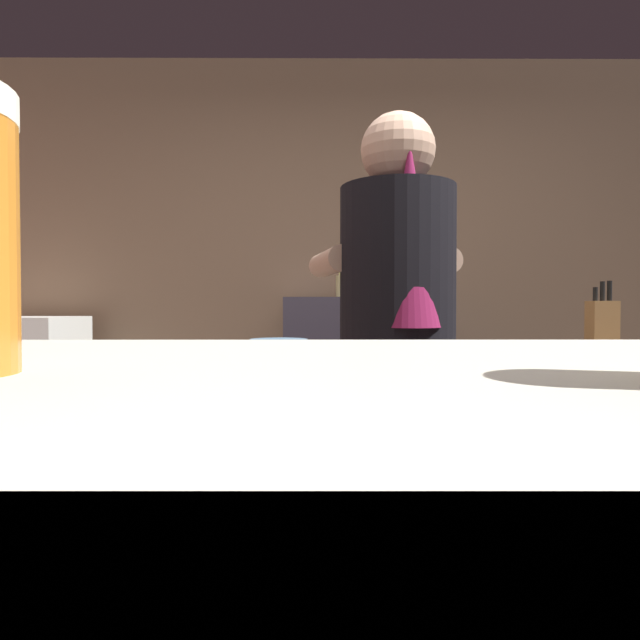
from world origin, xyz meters
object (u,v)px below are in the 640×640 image
object	(u,v)px
knife_block	(602,325)
bottle_olive_oil	(341,285)
mini_fridge	(15,408)
mixing_bowl	(279,347)
bottle_soy	(406,281)
chefs_knife	(456,353)
bartender	(398,352)
bottle_vinegar	(403,282)

from	to	relation	value
knife_block	bottle_olive_oil	bearing A→B (deg)	128.29
mini_fridge	mixing_bowl	xyz separation A→B (m)	(1.59, -1.12, 0.43)
bottle_soy	mixing_bowl	bearing A→B (deg)	-116.99
knife_block	mixing_bowl	distance (m)	1.27
chefs_knife	bartender	bearing A→B (deg)	-129.13
bottle_soy	bottle_vinegar	world-z (taller)	bottle_soy
mixing_bowl	bottle_olive_oil	world-z (taller)	bottle_olive_oil
chefs_knife	bottle_olive_oil	distance (m)	1.42
chefs_knife	bottle_olive_oil	world-z (taller)	bottle_olive_oil
bottle_soy	mini_fridge	bearing A→B (deg)	-173.84
mini_fridge	chefs_knife	size ratio (longest dim) A/B	4.38
bartender	chefs_knife	bearing A→B (deg)	-45.28
knife_block	mixing_bowl	xyz separation A→B (m)	(-1.26, -0.13, -0.08)
mixing_bowl	chefs_knife	distance (m)	0.66
chefs_knife	bottle_soy	bearing A→B (deg)	83.83
bartender	chefs_knife	xyz separation A→B (m)	(0.28, 0.41, -0.04)
knife_block	mixing_bowl	world-z (taller)	knife_block
mini_fridge	mixing_bowl	size ratio (longest dim) A/B	4.93
bartender	knife_block	xyz separation A→B (m)	(0.88, 0.52, 0.06)
mini_fridge	bottle_vinegar	bearing A→B (deg)	4.04
chefs_knife	mixing_bowl	bearing A→B (deg)	177.03
chefs_knife	bottle_soy	xyz separation A→B (m)	(0.03, 1.34, 0.33)
bartender	bottle_soy	distance (m)	1.80
mini_fridge	knife_block	xyz separation A→B (m)	(2.85, -0.98, 0.51)
bottle_olive_oil	bottle_soy	world-z (taller)	bottle_soy
bartender	bottle_vinegar	size ratio (longest dim) A/B	7.07
knife_block	bottle_olive_oil	distance (m)	1.58
bartender	bottle_olive_oil	size ratio (longest dim) A/B	8.30
mixing_bowl	mini_fridge	bearing A→B (deg)	145.01
bottle_vinegar	bottle_soy	bearing A→B (deg)	69.96
bartender	bottle_olive_oil	bearing A→B (deg)	-7.87
knife_block	bottle_olive_oil	world-z (taller)	bottle_olive_oil
bottle_soy	bottle_vinegar	size ratio (longest dim) A/B	1.11
mini_fridge	chefs_knife	bearing A→B (deg)	-25.93
bottle_olive_oil	bottle_vinegar	world-z (taller)	bottle_vinegar
knife_block	bottle_vinegar	world-z (taller)	bottle_vinegar
mini_fridge	bottle_soy	world-z (taller)	bottle_soy
mini_fridge	bartender	distance (m)	2.52
mini_fridge	bottle_olive_oil	xyz separation A→B (m)	(1.88, 0.25, 0.72)
bartender	mixing_bowl	world-z (taller)	bartender
knife_block	bottle_olive_oil	size ratio (longest dim) A/B	1.38
bartender	mixing_bowl	size ratio (longest dim) A/B	7.87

